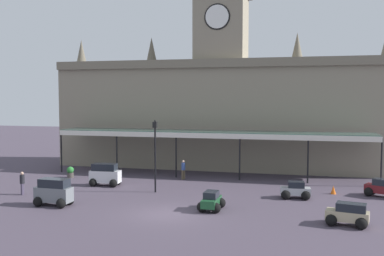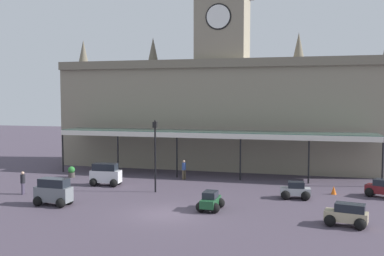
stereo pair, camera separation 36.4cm
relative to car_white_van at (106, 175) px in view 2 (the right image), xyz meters
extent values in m
plane|color=#483E4C|center=(7.27, -7.00, -0.81)|extent=(140.00, 140.00, 0.00)
cube|color=gray|center=(7.27, 11.71, 4.50)|extent=(32.65, 6.22, 10.61)
cube|color=#756C5B|center=(7.27, 8.45, 9.40)|extent=(32.65, 0.30, 0.80)
cube|color=gray|center=(7.27, 11.71, 13.01)|extent=(4.80, 4.80, 6.42)
cylinder|color=white|center=(7.27, 9.25, 13.78)|extent=(2.20, 0.12, 2.20)
cylinder|color=black|center=(7.27, 9.29, 13.78)|extent=(2.46, 0.06, 2.46)
cone|color=#675F50|center=(-8.05, 11.71, 11.10)|extent=(1.10, 1.10, 2.60)
cone|color=#675F50|center=(-0.08, 11.71, 11.10)|extent=(1.10, 1.10, 2.60)
cone|color=#675F50|center=(14.61, 11.71, 11.10)|extent=(1.10, 1.10, 2.60)
cube|color=#38564C|center=(7.27, 6.40, 3.13)|extent=(28.02, 3.20, 0.16)
cube|color=silver|center=(7.27, 4.80, 2.93)|extent=(28.02, 0.12, 0.44)
cylinder|color=black|center=(-6.74, 4.95, 1.12)|extent=(0.14, 0.14, 3.86)
cylinder|color=black|center=(-1.14, 4.95, 1.12)|extent=(0.14, 0.14, 3.86)
cylinder|color=black|center=(4.47, 4.95, 1.12)|extent=(0.14, 0.14, 3.86)
cylinder|color=black|center=(10.07, 4.95, 1.12)|extent=(0.14, 0.14, 3.86)
cylinder|color=black|center=(15.67, 4.95, 1.12)|extent=(0.14, 0.14, 3.86)
cylinder|color=black|center=(21.28, 4.95, 1.12)|extent=(0.14, 0.14, 3.86)
cube|color=silver|center=(0.01, 0.00, -0.06)|extent=(2.45, 1.08, 0.95)
cube|color=#1E232B|center=(-0.04, 0.00, 0.69)|extent=(1.95, 1.00, 0.55)
sphere|color=black|center=(0.83, 0.52, -0.49)|extent=(0.64, 0.64, 0.64)
sphere|color=black|center=(0.89, -0.43, -0.49)|extent=(0.64, 0.64, 0.64)
sphere|color=black|center=(-0.86, 0.43, -0.49)|extent=(0.64, 0.64, 0.64)
sphere|color=black|center=(-0.81, -0.52, -0.49)|extent=(0.64, 0.64, 0.64)
cube|color=slate|center=(-0.46, -6.79, -0.06)|extent=(2.44, 1.06, 0.95)
cube|color=#1E232B|center=(-0.41, -6.79, 0.69)|extent=(1.94, 0.99, 0.55)
sphere|color=black|center=(-1.33, -7.22, -0.49)|extent=(0.64, 0.64, 0.64)
sphere|color=black|center=(-1.29, -6.27, -0.49)|extent=(0.64, 0.64, 0.64)
sphere|color=black|center=(0.37, -7.30, -0.49)|extent=(0.64, 0.64, 0.64)
sphere|color=black|center=(0.41, -6.35, -0.49)|extent=(0.64, 0.64, 0.64)
cube|color=#1E512D|center=(9.71, -5.41, -0.29)|extent=(0.98, 2.09, 0.50)
cube|color=#1E232B|center=(9.70, -5.46, 0.17)|extent=(0.85, 1.14, 0.42)
sphere|color=black|center=(9.30, -4.72, -0.49)|extent=(0.64, 0.64, 0.64)
sphere|color=black|center=(10.18, -4.76, -0.49)|extent=(0.64, 0.64, 0.64)
sphere|color=black|center=(9.23, -6.06, -0.49)|extent=(0.64, 0.64, 0.64)
sphere|color=black|center=(10.11, -6.11, -0.49)|extent=(0.64, 0.64, 0.64)
cube|color=#B2B5BA|center=(14.76, -0.91, -0.29)|extent=(2.11, 1.04, 0.50)
cube|color=#1E232B|center=(14.81, -0.91, 0.17)|extent=(1.16, 0.88, 0.42)
sphere|color=black|center=(14.12, -1.41, -0.49)|extent=(0.64, 0.64, 0.64)
sphere|color=black|center=(14.05, -0.53, -0.49)|extent=(0.64, 0.64, 0.64)
sphere|color=black|center=(15.46, -1.30, -0.49)|extent=(0.64, 0.64, 0.64)
sphere|color=black|center=(15.39, -0.42, -0.49)|extent=(0.64, 0.64, 0.64)
cube|color=maroon|center=(20.72, 1.06, -0.26)|extent=(2.41, 1.84, 0.55)
sphere|color=black|center=(19.82, 1.03, -0.49)|extent=(0.64, 0.64, 0.64)
sphere|color=black|center=(20.24, 1.82, -0.49)|extent=(0.64, 0.64, 0.64)
cube|color=tan|center=(17.60, -6.94, -0.26)|extent=(2.39, 1.35, 0.55)
cube|color=#1E232B|center=(17.79, -6.98, 0.24)|extent=(1.69, 1.13, 0.45)
sphere|color=black|center=(16.75, -7.22, -0.49)|extent=(0.64, 0.64, 0.64)
sphere|color=black|center=(16.93, -6.34, -0.49)|extent=(0.64, 0.64, 0.64)
sphere|color=black|center=(18.26, -7.54, -0.49)|extent=(0.64, 0.64, 0.64)
sphere|color=black|center=(18.45, -6.66, -0.49)|extent=(0.64, 0.64, 0.64)
cylinder|color=#3F384C|center=(-4.38, -4.53, -0.40)|extent=(0.17, 0.17, 0.82)
cylinder|color=#3F384C|center=(-4.45, -4.32, -0.40)|extent=(0.17, 0.17, 0.82)
cylinder|color=black|center=(-4.42, -4.43, 0.32)|extent=(0.34, 0.34, 0.62)
sphere|color=tan|center=(-4.42, -4.43, 0.75)|extent=(0.23, 0.23, 0.23)
cylinder|color=brown|center=(5.29, 3.99, -0.40)|extent=(0.17, 0.17, 0.82)
cylinder|color=brown|center=(5.40, 4.18, -0.40)|extent=(0.17, 0.17, 0.82)
cylinder|color=#334C8C|center=(5.35, 4.08, 0.32)|extent=(0.34, 0.34, 0.62)
sphere|color=tan|center=(5.35, 4.08, 0.75)|extent=(0.23, 0.23, 0.23)
cylinder|color=black|center=(4.65, -1.33, 1.59)|extent=(0.13, 0.13, 4.80)
cube|color=black|center=(4.65, -1.33, 4.22)|extent=(0.30, 0.30, 0.44)
sphere|color=black|center=(4.65, -1.33, 4.50)|extent=(0.14, 0.14, 0.14)
cone|color=orange|center=(17.43, 1.19, -0.51)|extent=(0.40, 0.40, 0.60)
cylinder|color=#47423D|center=(-4.53, 2.61, -0.60)|extent=(0.56, 0.56, 0.42)
sphere|color=#2B7931|center=(-4.53, 2.61, -0.15)|extent=(0.60, 0.60, 0.60)
camera|label=1|loc=(15.01, -32.05, 6.22)|focal=41.28mm
camera|label=2|loc=(15.36, -31.96, 6.22)|focal=41.28mm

